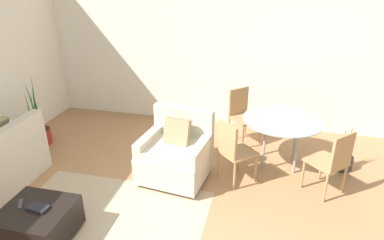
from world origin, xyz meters
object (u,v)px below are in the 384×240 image
dining_chair_near_left (233,148)px  potted_plant_small (344,158)px  book_stack (38,208)px  dining_chair_far_left (242,112)px  ottoman (38,222)px  armchair (176,154)px  potted_plant (39,131)px  dining_chair_near_right (333,159)px  tv_remote_primary (20,204)px  dining_table (282,124)px

dining_chair_near_left → potted_plant_small: size_ratio=1.23×
book_stack → dining_chair_far_left: size_ratio=0.27×
ottoman → book_stack: book_stack is taller
armchair → dining_chair_far_left: 1.54m
book_stack → potted_plant_small: size_ratio=0.33×
potted_plant → dining_chair_near_right: 4.50m
armchair → dining_chair_near_left: bearing=5.5°
dining_chair_near_right → potted_plant_small: size_ratio=1.23×
tv_remote_primary → book_stack: bearing=-6.1°
dining_chair_far_left → potted_plant_small: 1.68m
book_stack → dining_chair_near_right: dining_chair_near_right is taller
tv_remote_primary → dining_chair_near_right: 3.66m
tv_remote_primary → potted_plant: potted_plant is taller
tv_remote_primary → armchair: bearing=47.8°
ottoman → dining_chair_near_left: bearing=39.6°
armchair → dining_chair_near_left: armchair is taller
armchair → potted_plant_small: bearing=18.2°
armchair → dining_chair_far_left: armchair is taller
dining_chair_near_left → dining_chair_near_right: bearing=0.0°
potted_plant → potted_plant_small: (4.77, 0.32, -0.05)m
armchair → potted_plant_small: size_ratio=1.32×
ottoman → dining_chair_far_left: bearing=56.2°
armchair → book_stack: 1.83m
dining_table → potted_plant_small: (0.92, 0.06, -0.47)m
dining_chair_near_left → potted_plant_small: 1.73m
tv_remote_primary → dining_chair_far_left: (2.07, 2.77, 0.11)m
dining_chair_near_left → potted_plant_small: bearing=23.8°
ottoman → book_stack: size_ratio=2.94×
armchair → dining_chair_far_left: (0.76, 1.33, 0.15)m
potted_plant_small → dining_chair_near_right: bearing=-113.4°
armchair → dining_chair_near_left: 0.78m
book_stack → dining_chair_near_right: (3.09, 1.54, 0.10)m
ottoman → dining_table: 3.34m
dining_table → dining_chair_far_left: size_ratio=1.26×
ottoman → potted_plant_small: bearing=33.2°
dining_chair_far_left → dining_chair_near_right: bearing=-45.0°
tv_remote_primary → potted_plant_small: 4.25m
potted_plant → dining_chair_near_right: (4.48, -0.36, 0.28)m
potted_plant → dining_chair_near_left: bearing=-6.5°
dining_table → dining_chair_far_left: (-0.63, 0.63, -0.13)m
ottoman → potted_plant: potted_plant is taller
tv_remote_primary → dining_chair_far_left: bearing=53.2°
potted_plant → potted_plant_small: potted_plant is taller
book_stack → armchair: bearing=53.7°
potted_plant → armchair: bearing=-10.1°
ottoman → armchair: bearing=53.0°
potted_plant → ottoman: bearing=-54.9°
dining_chair_near_right → potted_plant_small: 0.82m
potted_plant_small → dining_table: bearing=-176.4°
dining_chair_near_left → potted_plant: bearing=173.5°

